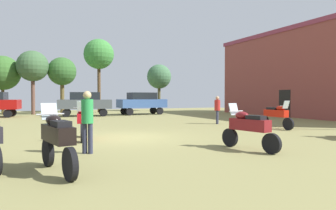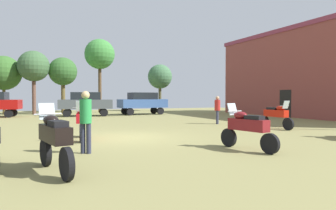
{
  "view_description": "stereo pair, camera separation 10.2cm",
  "coord_description": "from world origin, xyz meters",
  "px_view_note": "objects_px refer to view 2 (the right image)",
  "views": [
    {
      "loc": [
        -3.49,
        -11.7,
        1.69
      ],
      "look_at": [
        3.94,
        4.58,
        1.17
      ],
      "focal_mm": 32.33,
      "sensor_mm": 36.0,
      "label": 1
    },
    {
      "loc": [
        -3.4,
        -11.74,
        1.69
      ],
      "look_at": [
        3.94,
        4.58,
        1.17
      ],
      "focal_mm": 32.33,
      "sensor_mm": 36.0,
      "label": 2
    }
  ],
  "objects_px": {
    "motorcycle_1": "(276,115)",
    "tree_8": "(100,55)",
    "car_4": "(86,102)",
    "person_1": "(86,117)",
    "tree_5": "(160,77)",
    "motorcycle_6": "(81,121)",
    "car_2": "(143,102)",
    "person_3": "(217,108)",
    "motorcycle_3": "(55,139)",
    "tree_4": "(34,67)",
    "tree_6": "(63,72)",
    "tree_7": "(4,73)",
    "motorcycle_4": "(247,127)",
    "brick_building": "(325,72)"
  },
  "relations": [
    {
      "from": "motorcycle_1",
      "to": "tree_7",
      "type": "bearing_deg",
      "value": -58.5
    },
    {
      "from": "tree_8",
      "to": "tree_4",
      "type": "bearing_deg",
      "value": -165.6
    },
    {
      "from": "person_3",
      "to": "tree_7",
      "type": "xyz_separation_m",
      "value": [
        -12.5,
        16.03,
        2.8
      ]
    },
    {
      "from": "person_1",
      "to": "tree_8",
      "type": "relative_size",
      "value": 0.24
    },
    {
      "from": "motorcycle_3",
      "to": "brick_building",
      "type": "bearing_deg",
      "value": 13.64
    },
    {
      "from": "tree_4",
      "to": "tree_5",
      "type": "bearing_deg",
      "value": 6.45
    },
    {
      "from": "tree_5",
      "to": "tree_8",
      "type": "relative_size",
      "value": 0.69
    },
    {
      "from": "tree_6",
      "to": "person_3",
      "type": "bearing_deg",
      "value": -63.56
    },
    {
      "from": "motorcycle_3",
      "to": "motorcycle_4",
      "type": "height_order",
      "value": "motorcycle_3"
    },
    {
      "from": "motorcycle_1",
      "to": "car_4",
      "type": "relative_size",
      "value": 0.48
    },
    {
      "from": "motorcycle_1",
      "to": "motorcycle_3",
      "type": "relative_size",
      "value": 0.97
    },
    {
      "from": "motorcycle_6",
      "to": "car_4",
      "type": "bearing_deg",
      "value": -90.69
    },
    {
      "from": "person_3",
      "to": "tree_4",
      "type": "xyz_separation_m",
      "value": [
        -9.99,
        14.72,
        3.38
      ]
    },
    {
      "from": "person_1",
      "to": "tree_5",
      "type": "bearing_deg",
      "value": 91.39
    },
    {
      "from": "motorcycle_6",
      "to": "tree_5",
      "type": "bearing_deg",
      "value": -111.41
    },
    {
      "from": "brick_building",
      "to": "car_2",
      "type": "relative_size",
      "value": 4.32
    },
    {
      "from": "motorcycle_6",
      "to": "tree_5",
      "type": "xyz_separation_m",
      "value": [
        11.47,
        19.6,
        3.11
      ]
    },
    {
      "from": "car_4",
      "to": "motorcycle_6",
      "type": "bearing_deg",
      "value": 178.84
    },
    {
      "from": "car_4",
      "to": "tree_5",
      "type": "relative_size",
      "value": 0.86
    },
    {
      "from": "brick_building",
      "to": "tree_7",
      "type": "relative_size",
      "value": 3.55
    },
    {
      "from": "brick_building",
      "to": "motorcycle_6",
      "type": "distance_m",
      "value": 20.52
    },
    {
      "from": "motorcycle_4",
      "to": "car_2",
      "type": "height_order",
      "value": "car_2"
    },
    {
      "from": "tree_6",
      "to": "person_1",
      "type": "bearing_deg",
      "value": -93.44
    },
    {
      "from": "car_4",
      "to": "tree_4",
      "type": "distance_m",
      "value": 6.56
    },
    {
      "from": "tree_7",
      "to": "motorcycle_4",
      "type": "bearing_deg",
      "value": -70.56
    },
    {
      "from": "motorcycle_1",
      "to": "car_2",
      "type": "relative_size",
      "value": 0.5
    },
    {
      "from": "motorcycle_4",
      "to": "tree_6",
      "type": "bearing_deg",
      "value": 87.27
    },
    {
      "from": "motorcycle_6",
      "to": "tree_7",
      "type": "distance_m",
      "value": 20.09
    },
    {
      "from": "car_2",
      "to": "tree_5",
      "type": "bearing_deg",
      "value": -39.5
    },
    {
      "from": "person_3",
      "to": "tree_5",
      "type": "bearing_deg",
      "value": -152.27
    },
    {
      "from": "tree_4",
      "to": "car_2",
      "type": "bearing_deg",
      "value": -23.95
    },
    {
      "from": "motorcycle_4",
      "to": "motorcycle_3",
      "type": "bearing_deg",
      "value": 173.86
    },
    {
      "from": "tree_5",
      "to": "person_3",
      "type": "bearing_deg",
      "value": -100.61
    },
    {
      "from": "motorcycle_6",
      "to": "person_3",
      "type": "distance_m",
      "value": 9.1
    },
    {
      "from": "person_3",
      "to": "tree_5",
      "type": "distance_m",
      "value": 16.72
    },
    {
      "from": "brick_building",
      "to": "car_2",
      "type": "height_order",
      "value": "brick_building"
    },
    {
      "from": "person_3",
      "to": "tree_8",
      "type": "height_order",
      "value": "tree_8"
    },
    {
      "from": "tree_4",
      "to": "tree_6",
      "type": "distance_m",
      "value": 2.58
    },
    {
      "from": "tree_8",
      "to": "brick_building",
      "type": "bearing_deg",
      "value": -44.5
    },
    {
      "from": "car_4",
      "to": "tree_6",
      "type": "relative_size",
      "value": 0.84
    },
    {
      "from": "tree_6",
      "to": "tree_8",
      "type": "bearing_deg",
      "value": 19.71
    },
    {
      "from": "motorcycle_6",
      "to": "car_2",
      "type": "distance_m",
      "value": 15.98
    },
    {
      "from": "motorcycle_3",
      "to": "tree_4",
      "type": "xyz_separation_m",
      "value": [
        -0.28,
        23.03,
        3.61
      ]
    },
    {
      "from": "motorcycle_1",
      "to": "tree_8",
      "type": "relative_size",
      "value": 0.29
    },
    {
      "from": "motorcycle_3",
      "to": "person_1",
      "type": "xyz_separation_m",
      "value": [
        0.98,
        1.96,
        0.33
      ]
    },
    {
      "from": "motorcycle_1",
      "to": "tree_7",
      "type": "xyz_separation_m",
      "value": [
        -13.74,
        19.54,
        3.06
      ]
    },
    {
      "from": "brick_building",
      "to": "motorcycle_3",
      "type": "height_order",
      "value": "brick_building"
    },
    {
      "from": "motorcycle_4",
      "to": "motorcycle_6",
      "type": "distance_m",
      "value": 6.19
    },
    {
      "from": "motorcycle_4",
      "to": "car_2",
      "type": "xyz_separation_m",
      "value": [
        3.1,
        18.53,
        0.46
      ]
    },
    {
      "from": "car_4",
      "to": "person_1",
      "type": "xyz_separation_m",
      "value": [
        -2.66,
        -16.87,
        -0.1
      ]
    }
  ]
}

